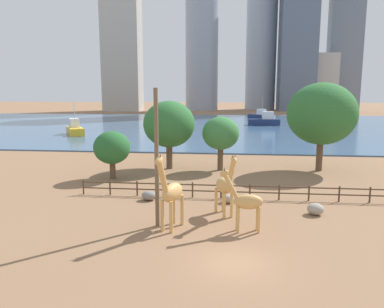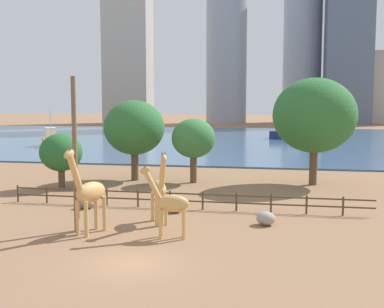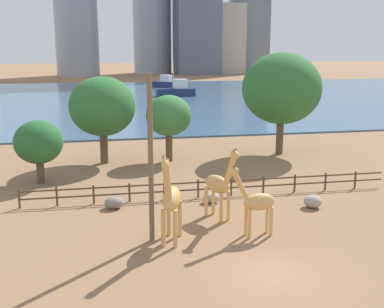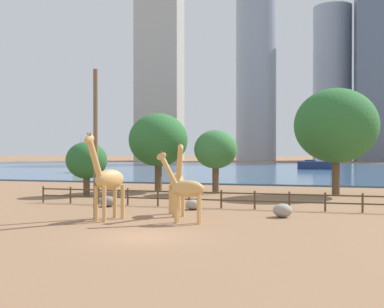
{
  "view_description": "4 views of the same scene",
  "coord_description": "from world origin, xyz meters",
  "px_view_note": "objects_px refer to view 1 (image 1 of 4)",
  "views": [
    {
      "loc": [
        -0.24,
        -18.46,
        8.9
      ],
      "look_at": [
        -3.73,
        14.47,
        3.31
      ],
      "focal_mm": 35.0,
      "sensor_mm": 36.0,
      "label": 1
    },
    {
      "loc": [
        6.94,
        -21.1,
        7.58
      ],
      "look_at": [
        -0.44,
        17.4,
        3.38
      ],
      "focal_mm": 45.0,
      "sensor_mm": 36.0,
      "label": 2
    },
    {
      "loc": [
        -7.56,
        -19.61,
        10.44
      ],
      "look_at": [
        -0.06,
        19.31,
        1.47
      ],
      "focal_mm": 45.0,
      "sensor_mm": 36.0,
      "label": 3
    },
    {
      "loc": [
        8.09,
        -21.78,
        4.22
      ],
      "look_at": [
        -3.04,
        20.52,
        3.8
      ],
      "focal_mm": 45.0,
      "sensor_mm": 36.0,
      "label": 4
    }
  ],
  "objects_px": {
    "boulder_near_fence": "(229,199)",
    "boat_sailboat": "(75,129)",
    "utility_pole": "(157,159)",
    "tree_left_small": "(221,134)",
    "boulder_by_pole": "(149,196)",
    "boat_ferry": "(260,116)",
    "giraffe_companion": "(171,193)",
    "tree_left_large": "(112,148)",
    "giraffe_tall": "(246,202)",
    "boat_tug": "(265,121)",
    "tree_right_tall": "(169,124)",
    "boulder_small": "(315,209)",
    "tree_center_broad": "(322,114)",
    "giraffe_young": "(225,186)"
  },
  "relations": [
    {
      "from": "boat_ferry",
      "to": "boat_sailboat",
      "type": "height_order",
      "value": "boat_sailboat"
    },
    {
      "from": "boulder_small",
      "to": "tree_center_broad",
      "type": "relative_size",
      "value": 0.12
    },
    {
      "from": "boulder_near_fence",
      "to": "tree_left_large",
      "type": "bearing_deg",
      "value": 148.75
    },
    {
      "from": "boulder_by_pole",
      "to": "tree_center_broad",
      "type": "relative_size",
      "value": 0.12
    },
    {
      "from": "giraffe_companion",
      "to": "tree_center_broad",
      "type": "height_order",
      "value": "tree_center_broad"
    },
    {
      "from": "boulder_small",
      "to": "tree_left_large",
      "type": "relative_size",
      "value": 0.24
    },
    {
      "from": "utility_pole",
      "to": "boat_tug",
      "type": "xyz_separation_m",
      "value": [
        13.21,
        73.94,
        -3.16
      ]
    },
    {
      "from": "tree_right_tall",
      "to": "boat_tug",
      "type": "distance_m",
      "value": 57.6
    },
    {
      "from": "boulder_by_pole",
      "to": "tree_left_large",
      "type": "distance_m",
      "value": 9.35
    },
    {
      "from": "giraffe_tall",
      "to": "boulder_near_fence",
      "type": "relative_size",
      "value": 3.7
    },
    {
      "from": "utility_pole",
      "to": "tree_left_small",
      "type": "bearing_deg",
      "value": 78.89
    },
    {
      "from": "tree_left_small",
      "to": "utility_pole",
      "type": "bearing_deg",
      "value": -101.11
    },
    {
      "from": "giraffe_tall",
      "to": "boulder_small",
      "type": "distance_m",
      "value": 6.67
    },
    {
      "from": "boulder_by_pole",
      "to": "boulder_small",
      "type": "bearing_deg",
      "value": -10.28
    },
    {
      "from": "boulder_by_pole",
      "to": "boat_ferry",
      "type": "distance_m",
      "value": 91.37
    },
    {
      "from": "boulder_near_fence",
      "to": "boulder_small",
      "type": "bearing_deg",
      "value": -19.54
    },
    {
      "from": "boulder_small",
      "to": "boat_sailboat",
      "type": "relative_size",
      "value": 0.16
    },
    {
      "from": "boulder_near_fence",
      "to": "boulder_by_pole",
      "type": "relative_size",
      "value": 0.94
    },
    {
      "from": "boulder_near_fence",
      "to": "tree_left_small",
      "type": "bearing_deg",
      "value": 94.81
    },
    {
      "from": "giraffe_companion",
      "to": "boulder_by_pole",
      "type": "xyz_separation_m",
      "value": [
        -2.87,
        6.25,
        -2.05
      ]
    },
    {
      "from": "tree_right_tall",
      "to": "boat_sailboat",
      "type": "distance_m",
      "value": 38.92
    },
    {
      "from": "boulder_small",
      "to": "boulder_by_pole",
      "type": "bearing_deg",
      "value": 169.72
    },
    {
      "from": "tree_center_broad",
      "to": "boat_ferry",
      "type": "relative_size",
      "value": 1.4
    },
    {
      "from": "tree_left_large",
      "to": "giraffe_tall",
      "type": "bearing_deg",
      "value": -45.71
    },
    {
      "from": "boulder_near_fence",
      "to": "tree_center_broad",
      "type": "distance_m",
      "value": 17.87
    },
    {
      "from": "boat_sailboat",
      "to": "boat_tug",
      "type": "distance_m",
      "value": 47.13
    },
    {
      "from": "giraffe_young",
      "to": "boulder_near_fence",
      "type": "height_order",
      "value": "giraffe_young"
    },
    {
      "from": "boat_sailboat",
      "to": "giraffe_young",
      "type": "bearing_deg",
      "value": 2.84
    },
    {
      "from": "boulder_by_pole",
      "to": "tree_right_tall",
      "type": "xyz_separation_m",
      "value": [
        -0.42,
        12.8,
        4.75
      ]
    },
    {
      "from": "giraffe_companion",
      "to": "boulder_by_pole",
      "type": "height_order",
      "value": "giraffe_companion"
    },
    {
      "from": "tree_center_broad",
      "to": "tree_right_tall",
      "type": "bearing_deg",
      "value": -177.93
    },
    {
      "from": "giraffe_young",
      "to": "tree_left_small",
      "type": "bearing_deg",
      "value": 156.99
    },
    {
      "from": "giraffe_tall",
      "to": "tree_left_small",
      "type": "height_order",
      "value": "tree_left_small"
    },
    {
      "from": "giraffe_companion",
      "to": "tree_left_large",
      "type": "distance_m",
      "value": 15.73
    },
    {
      "from": "tree_center_broad",
      "to": "boat_sailboat",
      "type": "relative_size",
      "value": 1.3
    },
    {
      "from": "utility_pole",
      "to": "tree_left_small",
      "type": "xyz_separation_m",
      "value": [
        3.6,
        18.31,
        -0.37
      ]
    },
    {
      "from": "tree_center_broad",
      "to": "boat_ferry",
      "type": "xyz_separation_m",
      "value": [
        -1.17,
        76.65,
        -5.14
      ]
    },
    {
      "from": "giraffe_tall",
      "to": "boulder_near_fence",
      "type": "bearing_deg",
      "value": -85.34
    },
    {
      "from": "boat_tug",
      "to": "boulder_small",
      "type": "bearing_deg",
      "value": 87.83
    },
    {
      "from": "boulder_near_fence",
      "to": "boat_sailboat",
      "type": "height_order",
      "value": "boat_sailboat"
    },
    {
      "from": "tree_center_broad",
      "to": "tree_left_small",
      "type": "distance_m",
      "value": 11.34
    },
    {
      "from": "giraffe_tall",
      "to": "boulder_by_pole",
      "type": "bearing_deg",
      "value": -44.73
    },
    {
      "from": "giraffe_companion",
      "to": "tree_left_large",
      "type": "relative_size",
      "value": 1.07
    },
    {
      "from": "giraffe_tall",
      "to": "boulder_small",
      "type": "relative_size",
      "value": 3.52
    },
    {
      "from": "tree_right_tall",
      "to": "utility_pole",
      "type": "bearing_deg",
      "value": -82.96
    },
    {
      "from": "boulder_by_pole",
      "to": "tree_center_broad",
      "type": "xyz_separation_m",
      "value": [
        16.56,
        13.41,
        6.0
      ]
    },
    {
      "from": "boulder_near_fence",
      "to": "tree_right_tall",
      "type": "bearing_deg",
      "value": 118.35
    },
    {
      "from": "boat_tug",
      "to": "tree_left_small",
      "type": "bearing_deg",
      "value": 79.83
    },
    {
      "from": "boulder_near_fence",
      "to": "utility_pole",
      "type": "bearing_deg",
      "value": -129.24
    },
    {
      "from": "boulder_near_fence",
      "to": "tree_right_tall",
      "type": "relative_size",
      "value": 0.15
    }
  ]
}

